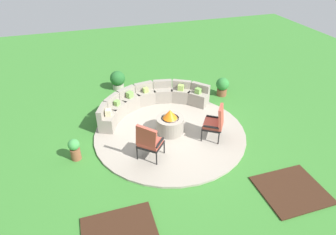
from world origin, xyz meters
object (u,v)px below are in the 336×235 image
potted_plant_1 (118,80)px  lounge_chair_front_right (216,122)px  lounge_chair_front_left (149,141)px  potted_plant_2 (75,149)px  curved_stone_bench (150,101)px  potted_plant_0 (222,86)px  fire_pit (170,123)px

potted_plant_1 → lounge_chair_front_right: bearing=-62.1°
lounge_chair_front_left → potted_plant_2: 2.03m
curved_stone_bench → lounge_chair_front_right: lounge_chair_front_right is taller
potted_plant_2 → potted_plant_0: bearing=21.3°
lounge_chair_front_right → potted_plant_0: size_ratio=1.56×
fire_pit → potted_plant_2: fire_pit is taller
curved_stone_bench → potted_plant_2: size_ratio=6.14×
potted_plant_1 → potted_plant_2: potted_plant_1 is taller
lounge_chair_front_left → potted_plant_0: (3.53, 2.76, -0.25)m
fire_pit → potted_plant_1: size_ratio=1.14×
fire_pit → lounge_chair_front_right: lounge_chair_front_right is taller
curved_stone_bench → potted_plant_1: curved_stone_bench is taller
potted_plant_0 → lounge_chair_front_right: bearing=-120.8°
curved_stone_bench → lounge_chair_front_right: 2.62m
curved_stone_bench → lounge_chair_front_left: 2.63m
curved_stone_bench → lounge_chair_front_right: (1.41, -2.20, 0.25)m
potted_plant_0 → potted_plant_1: (-3.64, 1.70, 0.01)m
lounge_chair_front_left → fire_pit: bearing=88.1°
lounge_chair_front_right → potted_plant_2: bearing=119.0°
fire_pit → potted_plant_0: fire_pit is taller
lounge_chair_front_left → potted_plant_0: lounge_chair_front_left is taller
fire_pit → potted_plant_0: 3.15m
fire_pit → lounge_chair_front_left: bearing=-132.0°
potted_plant_1 → potted_plant_2: size_ratio=1.14×
potted_plant_2 → fire_pit: bearing=7.3°
lounge_chair_front_right → fire_pit: bearing=93.4°
curved_stone_bench → lounge_chair_front_right: size_ratio=3.61×
lounge_chair_front_left → potted_plant_1: (-0.11, 4.46, -0.24)m
curved_stone_bench → potted_plant_0: (2.86, 0.23, 0.02)m
fire_pit → lounge_chair_front_left: (-0.91, -1.01, 0.27)m
potted_plant_1 → curved_stone_bench: bearing=-68.0°
fire_pit → potted_plant_2: 2.83m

